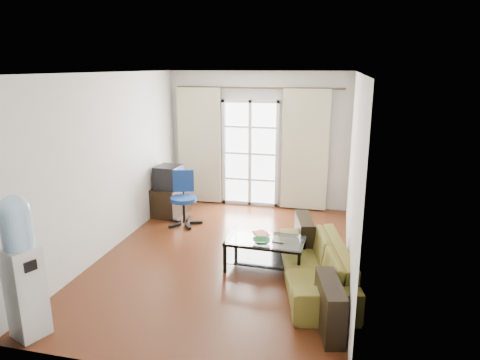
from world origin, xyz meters
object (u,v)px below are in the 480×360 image
(sofa, at_px, (315,264))
(crt_tv, at_px, (168,177))
(water_cooler, at_px, (22,264))
(coffee_table, at_px, (265,250))
(tv_stand, at_px, (170,201))
(task_chair, at_px, (184,209))

(sofa, height_order, crt_tv, crt_tv)
(crt_tv, relative_size, water_cooler, 0.32)
(coffee_table, distance_m, crt_tv, 2.85)
(sofa, relative_size, crt_tv, 4.16)
(tv_stand, bearing_deg, task_chair, -38.06)
(sofa, distance_m, tv_stand, 3.62)
(crt_tv, xyz_separation_m, water_cooler, (0.02, -3.88, 0.05))
(crt_tv, distance_m, water_cooler, 3.88)
(crt_tv, height_order, water_cooler, water_cooler)
(task_chair, bearing_deg, sofa, -54.57)
(tv_stand, xyz_separation_m, task_chair, (0.44, -0.44, 0.01))
(tv_stand, bearing_deg, crt_tv, -81.42)
(sofa, bearing_deg, water_cooler, -71.03)
(task_chair, xyz_separation_m, water_cooler, (-0.43, -3.52, 0.53))
(sofa, relative_size, task_chair, 2.18)
(coffee_table, height_order, water_cooler, water_cooler)
(coffee_table, height_order, tv_stand, tv_stand)
(water_cooler, bearing_deg, sofa, 54.43)
(sofa, distance_m, crt_tv, 3.60)
(crt_tv, distance_m, task_chair, 0.75)
(tv_stand, height_order, water_cooler, water_cooler)
(task_chair, bearing_deg, water_cooler, -116.21)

